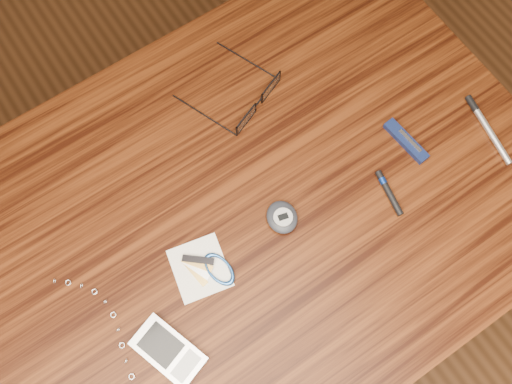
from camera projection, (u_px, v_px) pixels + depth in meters
The scene contains 9 objects.
ground at pixel (247, 294), 1.60m from camera, with size 3.80×3.80×0.00m, color #472814.
desk at pixel (241, 231), 0.99m from camera, with size 1.00×0.70×0.75m.
eyeglasses at pixel (255, 101), 0.95m from camera, with size 0.17×0.17×0.03m.
pda_phone at pixel (168, 351), 0.82m from camera, with size 0.09×0.12×0.02m.
pedometer at pixel (282, 217), 0.88m from camera, with size 0.06×0.07×0.02m.
notepad_keys at pixel (210, 268), 0.86m from camera, with size 0.10×0.10×0.01m.
pocket_knife at pixel (406, 141), 0.93m from camera, with size 0.03×0.09×0.01m.
silver_pen at pixel (485, 124), 0.94m from camera, with size 0.04×0.13×0.01m.
black_blue_pen at pixel (388, 191), 0.90m from camera, with size 0.03×0.08×0.01m.
Camera 1 is at (-0.13, -0.24, 1.61)m, focal length 40.00 mm.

